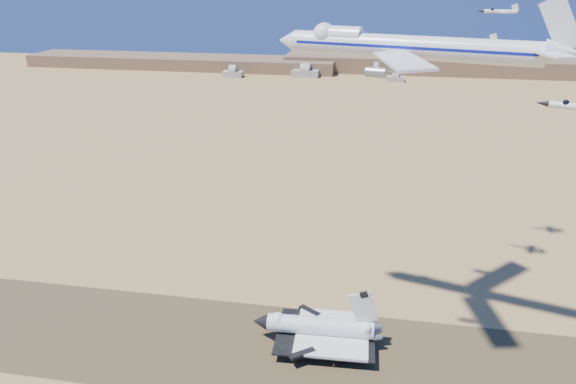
% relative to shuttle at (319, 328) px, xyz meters
% --- Properties ---
extents(ground, '(1200.00, 1200.00, 0.00)m').
position_rel_shuttle_xyz_m(ground, '(-17.28, -7.00, -5.56)').
color(ground, '#A77C4A').
rests_on(ground, ground).
extents(runway, '(600.00, 50.00, 0.06)m').
position_rel_shuttle_xyz_m(runway, '(-17.28, -7.00, -5.53)').
color(runway, brown).
rests_on(runway, ground).
extents(ridgeline, '(960.00, 90.00, 18.00)m').
position_rel_shuttle_xyz_m(ridgeline, '(48.03, 520.30, 2.07)').
color(ridgeline, brown).
rests_on(ridgeline, ground).
extents(hangars, '(200.50, 29.50, 30.00)m').
position_rel_shuttle_xyz_m(hangars, '(-81.28, 471.43, -0.73)').
color(hangars, '#B8B1A3').
rests_on(hangars, ground).
extents(shuttle, '(41.99, 26.81, 20.68)m').
position_rel_shuttle_xyz_m(shuttle, '(0.00, 0.00, 0.00)').
color(shuttle, silver).
rests_on(shuttle, runway).
extents(carrier_747, '(83.88, 62.99, 20.90)m').
position_rel_shuttle_xyz_m(carrier_747, '(19.89, 13.69, 87.91)').
color(carrier_747, silver).
extents(crew_a, '(0.43, 0.65, 1.76)m').
position_rel_shuttle_xyz_m(crew_a, '(6.13, -11.66, -4.62)').
color(crew_a, '#C8540B').
rests_on(crew_a, runway).
extents(crew_b, '(0.92, 1.06, 1.89)m').
position_rel_shuttle_xyz_m(crew_b, '(9.06, -6.97, -4.55)').
color(crew_b, '#C8540B').
rests_on(crew_b, runway).
extents(crew_c, '(1.09, 1.09, 1.75)m').
position_rel_shuttle_xyz_m(crew_c, '(11.37, -6.89, -4.63)').
color(crew_c, '#C8540B').
rests_on(crew_c, runway).
extents(chase_jet_d, '(15.37, 9.02, 3.93)m').
position_rel_shuttle_xyz_m(chase_jet_d, '(45.77, 56.41, 84.96)').
color(chase_jet_d, silver).
extents(chase_jet_e, '(14.70, 7.97, 3.66)m').
position_rel_shuttle_xyz_m(chase_jet_e, '(55.47, 76.04, 93.77)').
color(chase_jet_e, silver).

